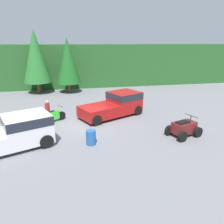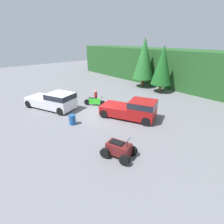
% 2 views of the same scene
% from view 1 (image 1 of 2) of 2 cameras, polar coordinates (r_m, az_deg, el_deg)
% --- Properties ---
extents(ground_plane, '(80.00, 80.00, 0.00)m').
position_cam_1_polar(ground_plane, '(15.97, -7.09, -3.48)').
color(ground_plane, slate).
extents(hillside_backdrop, '(44.00, 6.00, 5.42)m').
position_cam_1_polar(hillside_backdrop, '(31.01, -9.79, 12.02)').
color(hillside_backdrop, '#235123').
rests_on(hillside_backdrop, ground_plane).
extents(tree_left, '(3.14, 3.14, 7.14)m').
position_cam_1_polar(tree_left, '(26.59, -19.33, 13.56)').
color(tree_left, brown).
rests_on(tree_left, ground_plane).
extents(tree_mid_left, '(2.75, 2.75, 6.25)m').
position_cam_1_polar(tree_mid_left, '(26.03, -11.48, 12.95)').
color(tree_mid_left, brown).
rests_on(tree_mid_left, ground_plane).
extents(pickup_truck_red, '(5.49, 4.08, 1.84)m').
position_cam_1_polar(pickup_truck_red, '(17.71, 1.08, 2.14)').
color(pickup_truck_red, maroon).
rests_on(pickup_truck_red, ground_plane).
extents(pickup_truck_second, '(5.93, 4.10, 1.84)m').
position_cam_1_polar(pickup_truck_second, '(13.44, -25.03, -4.91)').
color(pickup_truck_second, silver).
rests_on(pickup_truck_second, ground_plane).
extents(dirt_bike, '(2.02, 1.54, 1.13)m').
position_cam_1_polar(dirt_bike, '(16.78, -15.50, -1.23)').
color(dirt_bike, black).
rests_on(dirt_bike, ground_plane).
extents(quad_atv, '(2.34, 1.90, 1.30)m').
position_cam_1_polar(quad_atv, '(14.67, 18.24, -4.08)').
color(quad_atv, black).
rests_on(quad_atv, ground_plane).
extents(rider_person, '(0.48, 0.48, 1.65)m').
position_cam_1_polar(rider_person, '(17.01, -16.46, 0.44)').
color(rider_person, black).
rests_on(rider_person, ground_plane).
extents(steel_barrel, '(0.58, 0.58, 0.88)m').
position_cam_1_polar(steel_barrel, '(12.94, -5.51, -6.62)').
color(steel_barrel, '#1E5193').
rests_on(steel_barrel, ground_plane).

